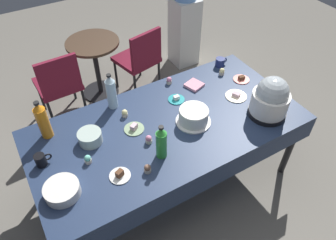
{
  "coord_description": "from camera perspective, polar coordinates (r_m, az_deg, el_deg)",
  "views": [
    {
      "loc": [
        -0.92,
        -1.57,
        2.56
      ],
      "look_at": [
        0.0,
        0.0,
        0.8
      ],
      "focal_mm": 34.2,
      "sensor_mm": 36.0,
      "label": 1
    }
  ],
  "objects": [
    {
      "name": "ground",
      "position": [
        3.14,
        0.0,
        -10.57
      ],
      "size": [
        9.0,
        9.0,
        0.0
      ],
      "primitive_type": "plane",
      "color": "slate"
    },
    {
      "name": "potluck_table",
      "position": [
        2.61,
        0.0,
        -1.77
      ],
      "size": [
        2.2,
        1.1,
        0.75
      ],
      "color": "navy",
      "rests_on": "ground"
    },
    {
      "name": "frosted_layer_cake",
      "position": [
        2.55,
        4.58,
        0.69
      ],
      "size": [
        0.29,
        0.29,
        0.13
      ],
      "color": "silver",
      "rests_on": "potluck_table"
    },
    {
      "name": "slow_cooker",
      "position": [
        2.67,
        17.8,
        3.59
      ],
      "size": [
        0.31,
        0.31,
        0.36
      ],
      "color": "black",
      "rests_on": "potluck_table"
    },
    {
      "name": "glass_salad_bowl",
      "position": [
        2.47,
        -13.72,
        -3.0
      ],
      "size": [
        0.18,
        0.18,
        0.09
      ],
      "primitive_type": "cylinder",
      "color": "#B2C6BC",
      "rests_on": "potluck_table"
    },
    {
      "name": "ceramic_snack_bowl",
      "position": [
        2.23,
        -18.35,
        -11.82
      ],
      "size": [
        0.23,
        0.23,
        0.08
      ],
      "primitive_type": "cylinder",
      "color": "silver",
      "rests_on": "potluck_table"
    },
    {
      "name": "dessert_plate_white",
      "position": [
        2.25,
        -8.57,
        -9.66
      ],
      "size": [
        0.15,
        0.15,
        0.05
      ],
      "color": "white",
      "rests_on": "potluck_table"
    },
    {
      "name": "dessert_plate_sage",
      "position": [
        2.53,
        -6.07,
        -1.47
      ],
      "size": [
        0.16,
        0.16,
        0.05
      ],
      "color": "#8CA87F",
      "rests_on": "potluck_table"
    },
    {
      "name": "dessert_plate_teal",
      "position": [
        2.78,
        1.5,
        3.78
      ],
      "size": [
        0.14,
        0.14,
        0.04
      ],
      "color": "teal",
      "rests_on": "potluck_table"
    },
    {
      "name": "dessert_plate_coral",
      "position": [
        3.09,
        12.94,
        7.15
      ],
      "size": [
        0.15,
        0.15,
        0.04
      ],
      "color": "#E07266",
      "rests_on": "potluck_table"
    },
    {
      "name": "dessert_plate_cream",
      "position": [
        2.88,
        12.0,
        4.31
      ],
      "size": [
        0.19,
        0.19,
        0.04
      ],
      "color": "beige",
      "rests_on": "potluck_table"
    },
    {
      "name": "cupcake_mint",
      "position": [
        2.24,
        -3.67,
        -8.66
      ],
      "size": [
        0.05,
        0.05,
        0.07
      ],
      "color": "beige",
      "rests_on": "potluck_table"
    },
    {
      "name": "cupcake_cocoa",
      "position": [
        3.11,
        9.58,
        8.52
      ],
      "size": [
        0.05,
        0.05,
        0.07
      ],
      "color": "beige",
      "rests_on": "potluck_table"
    },
    {
      "name": "cupcake_vanilla",
      "position": [
        2.41,
        -3.46,
        -3.47
      ],
      "size": [
        0.05,
        0.05,
        0.07
      ],
      "color": "beige",
      "rests_on": "potluck_table"
    },
    {
      "name": "cupcake_rose",
      "position": [
        2.64,
        -7.73,
        1.19
      ],
      "size": [
        0.05,
        0.05,
        0.07
      ],
      "color": "beige",
      "rests_on": "potluck_table"
    },
    {
      "name": "cupcake_lemon",
      "position": [
        2.35,
        -14.1,
        -6.8
      ],
      "size": [
        0.05,
        0.05,
        0.07
      ],
      "color": "beige",
      "rests_on": "potluck_table"
    },
    {
      "name": "cupcake_berry",
      "position": [
        2.95,
        0.2,
        7.06
      ],
      "size": [
        0.05,
        0.05,
        0.07
      ],
      "color": "beige",
      "rests_on": "potluck_table"
    },
    {
      "name": "soda_bottle_water",
      "position": [
        2.67,
        -10.08,
        4.92
      ],
      "size": [
        0.08,
        0.08,
        0.33
      ],
      "color": "silver",
      "rests_on": "potluck_table"
    },
    {
      "name": "soda_bottle_lime_soda",
      "position": [
        2.25,
        -1.19,
        -4.03
      ],
      "size": [
        0.08,
        0.08,
        0.29
      ],
      "color": "green",
      "rests_on": "potluck_table"
    },
    {
      "name": "soda_bottle_orange_juice",
      "position": [
        2.55,
        -21.43,
        -0.1
      ],
      "size": [
        0.09,
        0.09,
        0.34
      ],
      "color": "orange",
      "rests_on": "potluck_table"
    },
    {
      "name": "coffee_mug_navy",
      "position": [
        3.22,
        9.28,
        10.13
      ],
      "size": [
        0.13,
        0.09,
        0.09
      ],
      "color": "navy",
      "rests_on": "potluck_table"
    },
    {
      "name": "coffee_mug_black",
      "position": [
        2.43,
        -21.69,
        -6.63
      ],
      "size": [
        0.12,
        0.08,
        0.1
      ],
      "color": "black",
      "rests_on": "potluck_table"
    },
    {
      "name": "paper_napkin_stack",
      "position": [
        2.94,
        4.69,
        6.25
      ],
      "size": [
        0.18,
        0.18,
        0.02
      ],
      "primitive_type": "cube",
      "rotation": [
        0.0,
        0.0,
        0.31
      ],
      "color": "pink",
      "rests_on": "potluck_table"
    },
    {
      "name": "maroon_chair_left",
      "position": [
        3.6,
        -18.9,
        6.34
      ],
      "size": [
        0.46,
        0.46,
        0.85
      ],
      "color": "maroon",
      "rests_on": "ground"
    },
    {
      "name": "maroon_chair_right",
      "position": [
        3.82,
        -5.03,
        11.13
      ],
      "size": [
        0.53,
        0.53,
        0.85
      ],
      "color": "maroon",
      "rests_on": "ground"
    },
    {
      "name": "round_cafe_table",
      "position": [
        3.86,
        -12.85,
        10.62
      ],
      "size": [
        0.6,
        0.6,
        0.72
      ],
      "color": "#473323",
      "rests_on": "ground"
    },
    {
      "name": "water_cooler",
      "position": [
        4.34,
        2.97,
        16.98
      ],
      "size": [
        0.32,
        0.32,
        1.24
      ],
      "color": "silver",
      "rests_on": "ground"
    }
  ]
}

